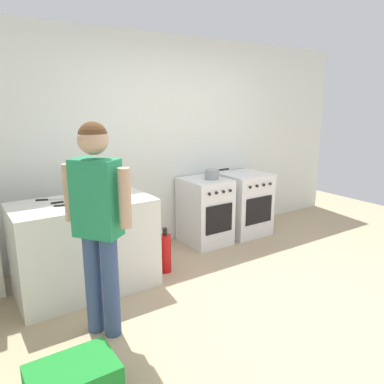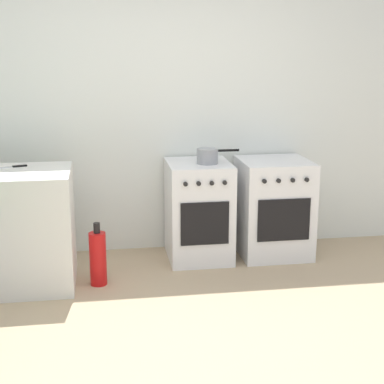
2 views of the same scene
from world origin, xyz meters
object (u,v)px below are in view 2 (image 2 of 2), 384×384
(pot, at_px, (208,156))
(fire_extinguisher, at_px, (98,258))
(oven_right, at_px, (273,207))
(oven_left, at_px, (199,211))
(knife_chef, at_px, (8,167))

(pot, xyz_separation_m, fire_extinguisher, (-0.94, -0.42, -0.70))
(oven_right, relative_size, pot, 2.36)
(oven_left, height_order, knife_chef, knife_chef)
(knife_chef, xyz_separation_m, fire_extinguisher, (0.65, -0.25, -0.69))
(oven_right, bearing_deg, fire_extinguisher, -162.75)
(oven_left, distance_m, oven_right, 0.67)
(oven_right, distance_m, knife_chef, 2.26)
(knife_chef, bearing_deg, pot, 6.38)
(knife_chef, height_order, fire_extinguisher, knife_chef)
(oven_left, bearing_deg, fire_extinguisher, -151.22)
(oven_left, relative_size, knife_chef, 2.78)
(oven_right, distance_m, pot, 0.78)
(oven_left, relative_size, oven_right, 1.00)
(pot, bearing_deg, fire_extinguisher, -155.69)
(knife_chef, relative_size, fire_extinguisher, 0.61)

